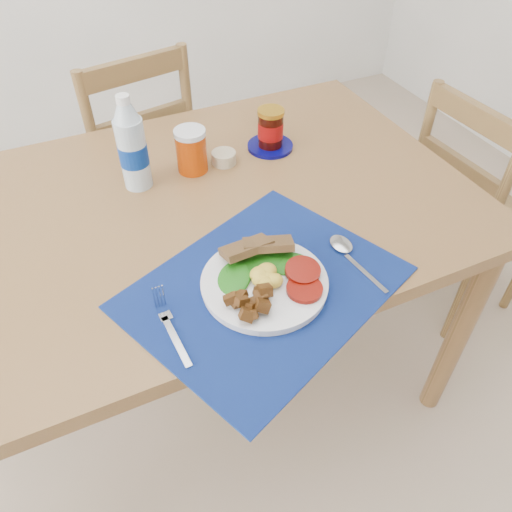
{
  "coord_description": "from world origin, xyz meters",
  "views": [
    {
      "loc": [
        -0.25,
        -0.74,
        1.49
      ],
      "look_at": [
        0.06,
        -0.08,
        0.8
      ],
      "focal_mm": 35.0,
      "sensor_mm": 36.0,
      "label": 1
    }
  ],
  "objects_px": {
    "chair_far": "(135,142)",
    "breakfast_plate": "(263,282)",
    "chair_end": "(472,189)",
    "jam_on_saucer": "(270,131)",
    "juice_glass": "(192,152)",
    "water_bottle": "(132,148)"
  },
  "relations": [
    {
      "from": "chair_far",
      "to": "breakfast_plate",
      "type": "distance_m",
      "value": 1.03
    },
    {
      "from": "chair_end",
      "to": "jam_on_saucer",
      "type": "bearing_deg",
      "value": 70.82
    },
    {
      "from": "breakfast_plate",
      "to": "juice_glass",
      "type": "xyz_separation_m",
      "value": [
        0.02,
        0.46,
        0.03
      ]
    },
    {
      "from": "water_bottle",
      "to": "juice_glass",
      "type": "height_order",
      "value": "water_bottle"
    },
    {
      "from": "chair_far",
      "to": "juice_glass",
      "type": "distance_m",
      "value": 0.6
    },
    {
      "from": "chair_far",
      "to": "breakfast_plate",
      "type": "height_order",
      "value": "chair_far"
    },
    {
      "from": "chair_far",
      "to": "chair_end",
      "type": "height_order",
      "value": "chair_far"
    },
    {
      "from": "chair_end",
      "to": "breakfast_plate",
      "type": "height_order",
      "value": "chair_end"
    },
    {
      "from": "chair_far",
      "to": "water_bottle",
      "type": "height_order",
      "value": "chair_far"
    },
    {
      "from": "chair_end",
      "to": "chair_far",
      "type": "bearing_deg",
      "value": 49.17
    },
    {
      "from": "juice_glass",
      "to": "breakfast_plate",
      "type": "bearing_deg",
      "value": -92.15
    },
    {
      "from": "water_bottle",
      "to": "juice_glass",
      "type": "xyz_separation_m",
      "value": [
        0.15,
        0.01,
        -0.05
      ]
    },
    {
      "from": "breakfast_plate",
      "to": "chair_end",
      "type": "bearing_deg",
      "value": 23.45
    },
    {
      "from": "breakfast_plate",
      "to": "water_bottle",
      "type": "height_order",
      "value": "water_bottle"
    },
    {
      "from": "breakfast_plate",
      "to": "juice_glass",
      "type": "distance_m",
      "value": 0.47
    },
    {
      "from": "chair_far",
      "to": "jam_on_saucer",
      "type": "bearing_deg",
      "value": 107.01
    },
    {
      "from": "chair_far",
      "to": "breakfast_plate",
      "type": "relative_size",
      "value": 4.3
    },
    {
      "from": "breakfast_plate",
      "to": "juice_glass",
      "type": "height_order",
      "value": "juice_glass"
    },
    {
      "from": "water_bottle",
      "to": "jam_on_saucer",
      "type": "height_order",
      "value": "water_bottle"
    },
    {
      "from": "chair_far",
      "to": "chair_end",
      "type": "relative_size",
      "value": 1.05
    },
    {
      "from": "chair_far",
      "to": "water_bottle",
      "type": "bearing_deg",
      "value": 68.8
    },
    {
      "from": "chair_end",
      "to": "water_bottle",
      "type": "height_order",
      "value": "chair_end"
    }
  ]
}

